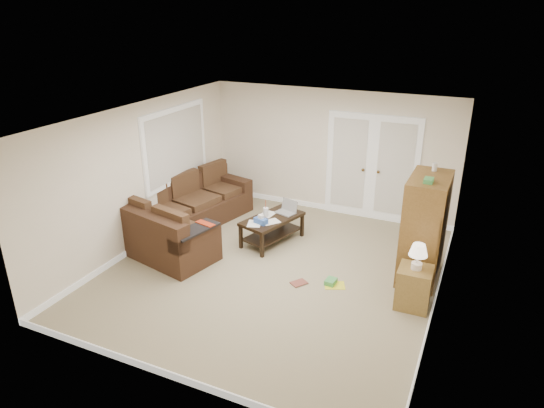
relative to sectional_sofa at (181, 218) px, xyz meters
The scene contains 17 objects.
floor 2.16m from the sectional_sofa, 12.23° to the right, with size 5.50×5.50×0.00m, color tan.
ceiling 3.03m from the sectional_sofa, 12.23° to the right, with size 5.00×5.50×0.02m, color white.
wall_left 1.09m from the sectional_sofa, 133.01° to the right, with size 0.02×5.50×2.50m, color white.
wall_right 4.69m from the sectional_sofa, ahead, with size 0.02×5.50×2.50m, color white.
wall_back 3.23m from the sectional_sofa, 47.87° to the left, with size 5.00×0.02×2.50m, color white.
wall_front 3.92m from the sectional_sofa, 56.99° to the right, with size 5.00×0.02×2.50m, color white.
baseboards 2.15m from the sectional_sofa, 12.23° to the right, with size 5.00×5.50×0.10m, color white, non-canonical shape.
french_doors 3.77m from the sectional_sofa, 37.70° to the left, with size 1.80×0.05×2.13m.
window_left 1.38m from the sectional_sofa, 125.00° to the left, with size 0.05×1.92×1.42m.
sectional_sofa is the anchor object (origin of this frame).
coffee_table 1.71m from the sectional_sofa, 16.16° to the left, with size 0.91×1.30×0.80m.
tv_armoire 4.27m from the sectional_sofa, ahead, with size 0.58×1.04×1.78m.
side_cabinet 4.31m from the sectional_sofa, ahead, with size 0.47×0.47×0.98m.
space_heater 4.73m from the sectional_sofa, 25.04° to the left, with size 0.11×0.09×0.27m, color white.
floor_magazine 3.17m from the sectional_sofa, ahead, with size 0.31×0.24×0.01m, color yellow.
floor_greenbox 3.10m from the sectional_sofa, ahead, with size 0.15×0.20×0.08m, color #479C4D.
floor_book 2.62m from the sectional_sofa, 13.71° to the right, with size 0.18×0.24×0.02m, color brown.
Camera 1 is at (2.81, -6.24, 3.97)m, focal length 32.00 mm.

